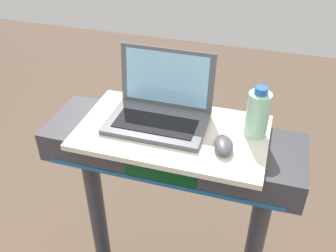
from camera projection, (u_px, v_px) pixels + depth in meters
The scene contains 4 objects.
desk_board at pixel (172, 132), 1.30m from camera, with size 0.64×0.37×0.02m, color beige.
laptop at pixel (160, 108), 1.32m from camera, with size 0.34×0.24×0.23m.
computer_mouse at pixel (224, 145), 1.20m from camera, with size 0.06×0.10×0.03m, color #4C4C51.
water_bottle at pixel (258, 114), 1.23m from camera, with size 0.07×0.07×0.18m.
Camera 1 is at (0.29, -0.31, 1.86)m, focal length 40.85 mm.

